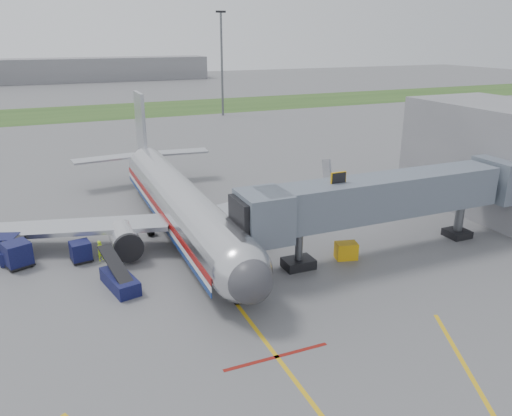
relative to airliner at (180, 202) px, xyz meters
name	(u,v)px	position (x,y,z in m)	size (l,w,h in m)	color
ground	(248,319)	(0.00, -15.25, -2.65)	(400.00, 400.00, 0.00)	#565659
grass_strip	(91,112)	(0.00, 74.75, -2.64)	(300.00, 25.00, 0.01)	#2D4C1E
apron_markings	(308,398)	(0.00, -22.65, -2.64)	(21.52, 50.00, 0.01)	gold
airliner	(180,202)	(0.00, 0.00, 0.00)	(32.10, 35.67, 10.25)	silver
jet_bridge	(381,198)	(12.86, -10.25, 1.82)	(25.30, 4.00, 6.90)	slate
terminal	(497,156)	(30.00, -5.25, 2.35)	(10.00, 16.00, 10.00)	slate
light_mast_right	(222,62)	(25.00, 59.75, 8.13)	(2.00, 0.44, 20.40)	#595B60
distant_terminal	(35,71)	(-10.00, 154.75, 1.35)	(120.00, 14.00, 8.00)	slate
baggage_tug	(15,251)	(-12.92, -0.92, -1.86)	(2.15, 2.86, 1.78)	#0B0E34
baggage_cart_a	(81,251)	(-8.44, -2.88, -1.86)	(1.62, 1.62, 1.54)	#0B0E34
baggage_cart_b	(7,247)	(-13.49, -0.19, -1.72)	(2.16, 2.16, 1.81)	#0B0E34
baggage_cart_c	(17,254)	(-12.74, -2.05, -1.68)	(2.26, 2.26, 1.89)	#0B0E34
belt_loader	(120,280)	(-6.42, -8.24, -2.09)	(2.27, 4.72, 2.23)	#0B0E34
ground_power_cart	(346,251)	(10.05, -10.25, -2.01)	(1.81, 1.42, 1.28)	#D79B0C
ramp_worker	(101,251)	(-7.05, -3.32, -1.85)	(0.58, 0.38, 1.58)	#B5EA1B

